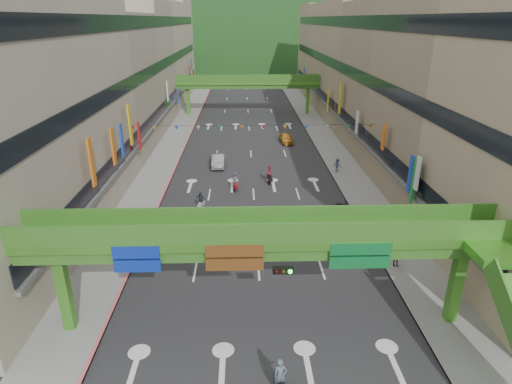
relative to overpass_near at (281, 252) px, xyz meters
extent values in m
cube|color=#28282B|center=(-0.93, 44.62, -5.20)|extent=(18.00, 140.00, 0.02)
cube|color=gray|center=(-11.93, 44.62, -5.13)|extent=(4.00, 140.00, 0.15)
cube|color=gray|center=(10.07, 44.62, -5.13)|extent=(4.00, 140.00, 0.15)
cube|color=#CC5959|center=(-10.03, 44.62, -5.12)|extent=(0.20, 140.00, 0.18)
cube|color=gray|center=(8.17, 44.62, -5.12)|extent=(0.20, 140.00, 0.18)
cube|color=#9E937F|center=(-19.93, 44.62, 4.29)|extent=(12.00, 95.00, 19.00)
cube|color=black|center=(-13.88, 44.62, -1.01)|extent=(0.08, 90.25, 1.40)
cube|color=black|center=(-13.88, 44.62, 4.99)|extent=(0.08, 90.25, 1.40)
cube|color=black|center=(-13.88, 44.62, 10.99)|extent=(0.08, 90.25, 1.40)
cube|color=gray|center=(18.07, 44.62, 4.29)|extent=(12.00, 95.00, 19.00)
cube|color=black|center=(12.02, 44.62, -1.01)|extent=(0.08, 90.25, 1.40)
cube|color=black|center=(12.02, 44.62, 4.99)|extent=(0.08, 90.25, 1.40)
cube|color=black|center=(12.02, 44.62, 10.99)|extent=(0.08, 90.25, 1.40)
cube|color=#4C9E2D|center=(-0.93, 0.62, 0.54)|extent=(28.00, 2.20, 0.50)
cube|color=#387223|center=(-0.93, 0.62, -0.06)|extent=(28.00, 1.76, 0.70)
cube|color=#4C9E2D|center=(-11.93, 0.62, -2.81)|extent=(0.60, 0.60, 4.80)
cube|color=#4C9E2D|center=(10.07, 0.62, -2.81)|extent=(0.60, 0.60, 4.80)
cube|color=#387223|center=(-0.93, -0.42, 1.34)|extent=(28.00, 0.12, 1.10)
cube|color=#387223|center=(-0.93, 1.66, 1.34)|extent=(28.00, 0.12, 1.10)
cube|color=navy|center=(-7.43, -0.46, -0.06)|extent=(2.40, 0.12, 1.50)
cube|color=#593314|center=(-2.43, -0.46, -0.06)|extent=(3.00, 0.12, 1.50)
cube|color=#0C5926|center=(4.07, -0.46, -0.06)|extent=(3.20, 0.12, 1.50)
cube|color=black|center=(0.07, -0.61, -0.71)|extent=(1.10, 0.28, 0.35)
cube|color=#4C9E2D|center=(-0.93, 59.62, 0.54)|extent=(28.00, 2.20, 0.50)
cube|color=#387223|center=(-0.93, 59.62, -0.06)|extent=(28.00, 1.76, 0.70)
cube|color=#4C9E2D|center=(-11.93, 59.62, -2.81)|extent=(0.60, 0.60, 4.80)
cube|color=#4C9E2D|center=(10.07, 59.62, -2.81)|extent=(0.60, 0.60, 4.80)
cube|color=#387223|center=(-0.93, 58.58, 1.34)|extent=(28.00, 0.12, 1.10)
cube|color=#387223|center=(-0.93, 60.66, 1.34)|extent=(28.00, 0.12, 1.10)
ellipsoid|color=#1C4419|center=(-15.93, 154.62, -5.21)|extent=(168.00, 140.00, 112.00)
ellipsoid|color=#1C4419|center=(24.07, 174.62, -5.21)|extent=(208.00, 176.00, 128.00)
cylinder|color=black|center=(-0.93, 24.62, 0.99)|extent=(26.00, 0.03, 0.03)
cone|color=red|center=(-13.43, 24.62, 0.74)|extent=(0.36, 0.36, 0.40)
cone|color=gold|center=(-11.16, 24.62, 0.74)|extent=(0.36, 0.36, 0.40)
cone|color=#193FB2|center=(-8.89, 24.62, 0.74)|extent=(0.36, 0.36, 0.40)
cone|color=silver|center=(-6.61, 24.62, 0.74)|extent=(0.36, 0.36, 0.40)
cone|color=#198C33|center=(-4.34, 24.62, 0.74)|extent=(0.36, 0.36, 0.40)
cone|color=orange|center=(-2.07, 24.62, 0.74)|extent=(0.36, 0.36, 0.40)
cone|color=red|center=(0.20, 24.62, 0.74)|extent=(0.36, 0.36, 0.40)
cone|color=gold|center=(2.48, 24.62, 0.74)|extent=(0.36, 0.36, 0.40)
cone|color=#193FB2|center=(4.75, 24.62, 0.74)|extent=(0.36, 0.36, 0.40)
cone|color=silver|center=(7.02, 24.62, 0.74)|extent=(0.36, 0.36, 0.40)
cone|color=#198C33|center=(9.29, 24.62, 0.74)|extent=(0.36, 0.36, 0.40)
cone|color=orange|center=(11.57, 24.62, 0.74)|extent=(0.36, 0.36, 0.40)
cube|color=black|center=(-0.32, -4.38, -4.41)|extent=(0.37, 0.58, 0.18)
cube|color=black|center=(-0.25, -3.84, -4.16)|extent=(0.55, 0.13, 0.06)
cylinder|color=black|center=(-0.25, -3.84, -4.96)|extent=(0.16, 0.51, 0.50)
imported|color=#485661|center=(-0.32, -4.38, -4.00)|extent=(0.67, 0.48, 1.71)
cube|color=black|center=(0.89, 23.74, -4.66)|extent=(0.62, 1.34, 0.35)
cube|color=black|center=(0.89, 23.74, -4.41)|extent=(0.41, 0.60, 0.18)
cube|color=black|center=(1.01, 24.28, -4.16)|extent=(0.55, 0.17, 0.06)
cylinder|color=black|center=(1.01, 24.28, -4.96)|extent=(0.20, 0.51, 0.50)
cylinder|color=black|center=(0.78, 23.21, -4.96)|extent=(0.20, 0.51, 0.50)
imported|color=maroon|center=(0.89, 23.74, -4.02)|extent=(0.93, 0.79, 1.68)
cube|color=#95979E|center=(-5.90, 16.79, -4.66)|extent=(0.66, 1.35, 0.35)
cube|color=#95979E|center=(-5.90, 16.79, -4.41)|extent=(0.43, 0.61, 0.18)
cube|color=#95979E|center=(-6.04, 17.32, -4.16)|extent=(0.55, 0.19, 0.06)
cylinder|color=black|center=(-6.04, 17.32, -4.96)|extent=(0.22, 0.51, 0.50)
cylinder|color=black|center=(-5.77, 16.26, -4.96)|extent=(0.22, 0.51, 0.50)
imported|color=#262C3B|center=(-5.90, 16.79, -4.09)|extent=(0.96, 0.58, 1.53)
cube|color=maroon|center=(-2.80, 21.81, -4.66)|extent=(0.61, 1.34, 0.35)
cube|color=maroon|center=(-2.80, 21.81, -4.41)|extent=(0.41, 0.60, 0.18)
cube|color=maroon|center=(-2.69, 22.35, -4.16)|extent=(0.55, 0.17, 0.06)
cylinder|color=black|center=(-2.69, 22.35, -4.96)|extent=(0.20, 0.51, 0.50)
cylinder|color=black|center=(-2.92, 21.27, -4.96)|extent=(0.20, 0.51, 0.50)
imported|color=#46484E|center=(-2.80, 21.81, -4.05)|extent=(0.87, 0.66, 1.60)
cube|color=black|center=(6.87, 7.29, -4.66)|extent=(1.33, 0.49, 0.35)
cube|color=black|center=(6.87, 7.29, -4.41)|extent=(0.58, 0.36, 0.18)
cube|color=black|center=(7.41, 7.23, -4.16)|extent=(0.12, 0.55, 0.06)
cylinder|color=black|center=(7.41, 7.23, -4.96)|extent=(0.51, 0.15, 0.50)
cylinder|color=black|center=(6.32, 7.35, -4.96)|extent=(0.51, 0.15, 0.50)
cube|color=black|center=(6.87, 9.49, -4.66)|extent=(1.33, 0.49, 0.35)
cube|color=black|center=(6.87, 9.49, -4.41)|extent=(0.58, 0.36, 0.18)
cube|color=black|center=(7.41, 9.43, -4.16)|extent=(0.12, 0.55, 0.06)
cylinder|color=black|center=(7.41, 9.43, -4.96)|extent=(0.51, 0.15, 0.50)
cylinder|color=black|center=(6.32, 9.55, -4.96)|extent=(0.51, 0.15, 0.50)
cube|color=black|center=(6.87, 11.69, -4.66)|extent=(1.33, 0.49, 0.35)
cube|color=black|center=(6.87, 11.69, -4.41)|extent=(0.58, 0.36, 0.18)
cube|color=black|center=(7.41, 11.63, -4.16)|extent=(0.12, 0.55, 0.06)
cylinder|color=black|center=(7.41, 11.63, -4.96)|extent=(0.51, 0.15, 0.50)
cylinder|color=black|center=(6.32, 11.75, -4.96)|extent=(0.51, 0.15, 0.50)
cube|color=black|center=(6.87, 13.89, -4.66)|extent=(1.33, 0.49, 0.35)
cube|color=black|center=(6.87, 13.89, -4.41)|extent=(0.58, 0.36, 0.18)
cube|color=black|center=(7.41, 13.83, -4.16)|extent=(0.12, 0.55, 0.06)
cylinder|color=black|center=(7.41, 13.83, -4.96)|extent=(0.51, 0.15, 0.50)
cylinder|color=black|center=(6.32, 13.95, -4.96)|extent=(0.51, 0.15, 0.50)
cube|color=black|center=(6.87, 16.09, -4.66)|extent=(1.33, 0.49, 0.35)
cube|color=black|center=(6.87, 16.09, -4.41)|extent=(0.58, 0.36, 0.18)
cube|color=black|center=(7.41, 16.03, -4.16)|extent=(0.12, 0.55, 0.06)
cylinder|color=black|center=(7.41, 16.03, -4.96)|extent=(0.51, 0.15, 0.50)
cylinder|color=black|center=(6.32, 16.15, -4.96)|extent=(0.51, 0.15, 0.50)
imported|color=#9E9EA5|center=(-4.95, 29.62, -4.50)|extent=(1.53, 4.30, 1.41)
imported|color=gold|center=(4.20, 39.87, -4.54)|extent=(1.89, 4.04, 1.34)
imported|color=red|center=(11.27, 2.62, -4.37)|extent=(0.97, 0.85, 1.66)
imported|color=black|center=(8.87, 6.54, -4.44)|extent=(0.92, 0.41, 1.54)
imported|color=#354156|center=(8.87, 26.86, -4.41)|extent=(0.88, 0.81, 1.59)
camera|label=1|loc=(-1.92, -19.52, 11.38)|focal=30.00mm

